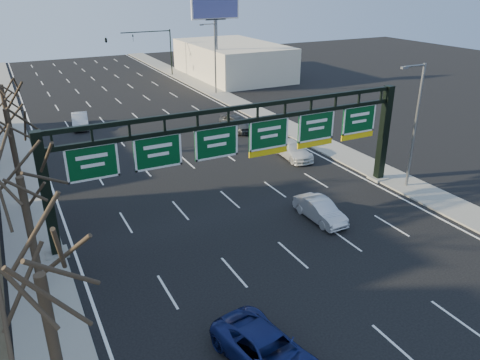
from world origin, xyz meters
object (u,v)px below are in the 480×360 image
sign_gantry (245,145)px  car_white_wagon (293,150)px  car_silver_sedan (320,210)px  car_blue_suv (268,352)px

sign_gantry → car_white_wagon: (8.31, 7.01, -3.94)m
car_silver_sedan → car_white_wagon: 11.32m
car_silver_sedan → car_white_wagon: bearing=64.8°
car_blue_suv → car_silver_sedan: bearing=34.9°
sign_gantry → car_silver_sedan: (3.64, -3.30, -3.95)m
car_blue_suv → car_silver_sedan: (9.17, 9.12, -0.05)m
sign_gantry → car_blue_suv: sign_gantry is taller
sign_gantry → car_blue_suv: 14.14m
sign_gantry → car_silver_sedan: size_ratio=5.96×
car_silver_sedan → car_white_wagon: size_ratio=0.87×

